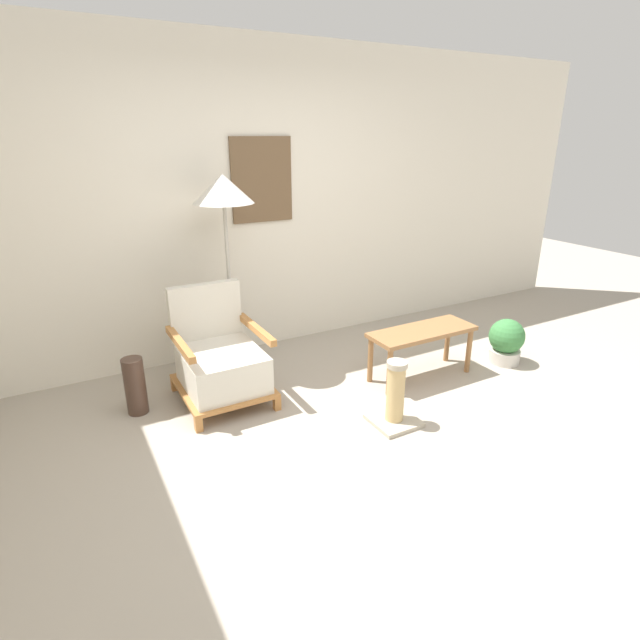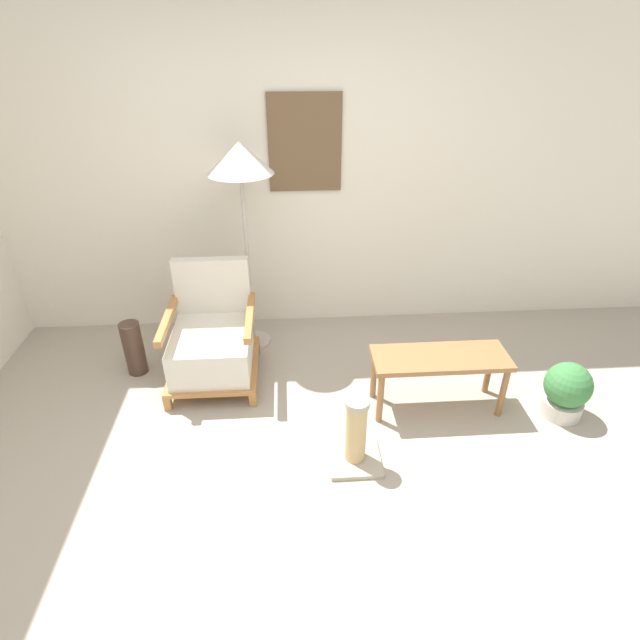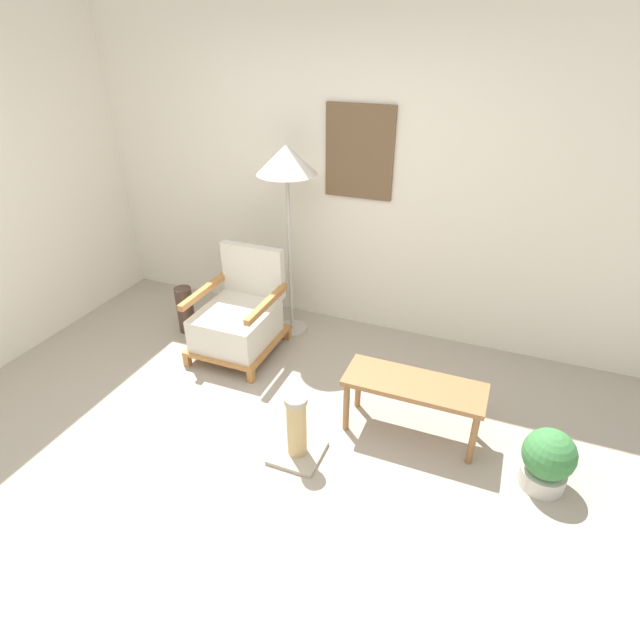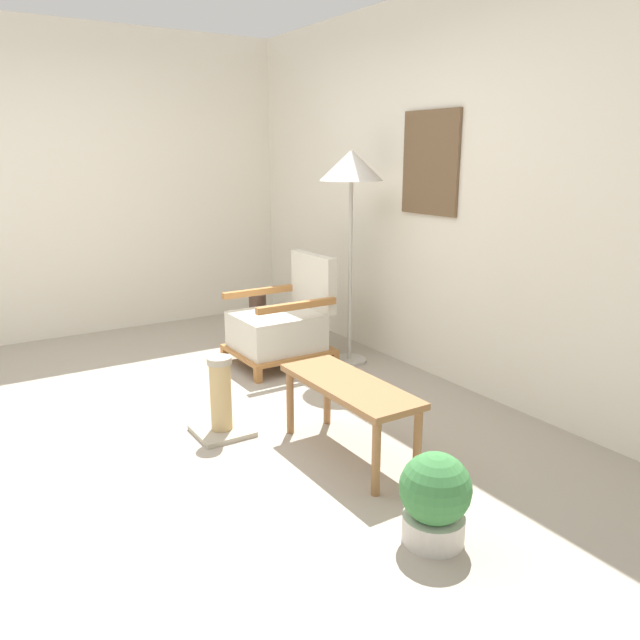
# 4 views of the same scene
# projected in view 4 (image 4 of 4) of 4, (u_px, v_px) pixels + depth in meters

# --- Properties ---
(ground_plane) EXTENTS (14.00, 14.00, 0.00)m
(ground_plane) POSITION_uv_depth(u_px,v_px,m) (150.00, 426.00, 3.81)
(ground_plane) COLOR #A89E8E
(wall_back) EXTENTS (8.00, 0.09, 2.70)m
(wall_back) POSITION_uv_depth(u_px,v_px,m) (423.00, 191.00, 4.56)
(wall_back) COLOR silver
(wall_back) RESTS_ON ground_plane
(wall_left) EXTENTS (0.06, 8.00, 2.70)m
(wall_left) POSITION_uv_depth(u_px,v_px,m) (112.00, 184.00, 5.64)
(wall_left) COLOR silver
(wall_left) RESTS_ON ground_plane
(armchair) EXTENTS (0.64, 0.72, 0.85)m
(armchair) POSITION_uv_depth(u_px,v_px,m) (282.00, 325.00, 4.90)
(armchair) COLOR #B2753D
(armchair) RESTS_ON ground_plane
(floor_lamp) EXTENTS (0.48, 0.48, 1.64)m
(floor_lamp) POSITION_uv_depth(u_px,v_px,m) (351.00, 175.00, 4.62)
(floor_lamp) COLOR #B7B2A8
(floor_lamp) RESTS_ON ground_plane
(coffee_table) EXTENTS (0.91, 0.34, 0.43)m
(coffee_table) POSITION_uv_depth(u_px,v_px,m) (349.00, 393.00, 3.36)
(coffee_table) COLOR olive
(coffee_table) RESTS_ON ground_plane
(vase) EXTENTS (0.15, 0.15, 0.43)m
(vase) POSITION_uv_depth(u_px,v_px,m) (258.00, 318.00, 5.47)
(vase) COLOR #473328
(vase) RESTS_ON ground_plane
(potted_plant) EXTENTS (0.31, 0.31, 0.41)m
(potted_plant) POSITION_uv_depth(u_px,v_px,m) (435.00, 497.00, 2.64)
(potted_plant) COLOR beige
(potted_plant) RESTS_ON ground_plane
(scratching_post) EXTENTS (0.32, 0.32, 0.48)m
(scratching_post) POSITION_uv_depth(u_px,v_px,m) (221.00, 404.00, 3.67)
(scratching_post) COLOR #B2A893
(scratching_post) RESTS_ON ground_plane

